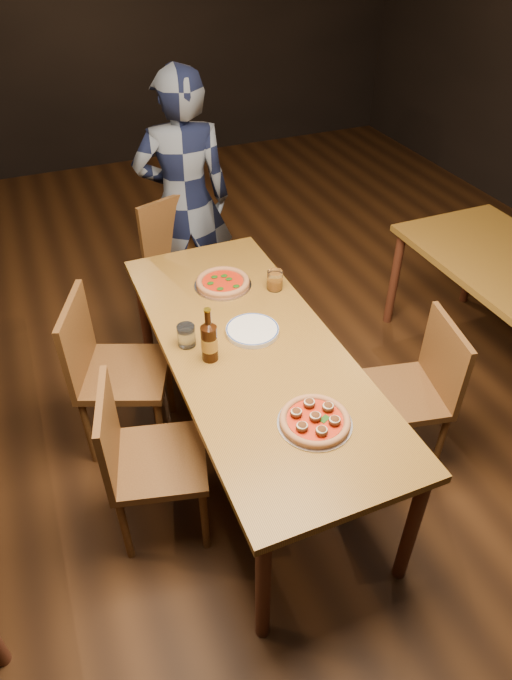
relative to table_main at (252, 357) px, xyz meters
name	(u,v)px	position (x,y,z in m)	size (l,w,h in m)	color
ground	(253,449)	(0.00, 0.00, -0.68)	(9.00, 9.00, 0.00)	black
room_shell	(251,106)	(0.00, 0.00, 1.18)	(9.00, 9.00, 9.00)	black
table_main	(252,357)	(0.00, 0.00, 0.00)	(0.80, 2.00, 0.75)	brown
chair_main_nw	(159,460)	(-0.56, -0.25, -0.23)	(0.42, 0.42, 0.90)	#553116
chair_main_sw	(124,372)	(-0.58, 0.36, -0.20)	(0.44, 0.44, 0.95)	#553116
chair_main_e	(401,393)	(0.70, -0.30, -0.23)	(0.42, 0.42, 0.89)	#553116
chair_end	(193,272)	(0.05, 1.14, -0.18)	(0.46, 0.46, 0.99)	#553116
pizza_meatball	(315,420)	(0.05, -0.57, 0.09)	(0.31, 0.31, 0.06)	#B7B7BF
pizza_margherita	(223,282)	(0.05, 0.54, 0.09)	(0.31, 0.31, 0.04)	#B7B7BF
plate_stack	(252,331)	(0.04, 0.09, 0.08)	(0.26, 0.26, 0.03)	white
beer_bottle	(209,342)	(-0.22, -0.02, 0.17)	(0.08, 0.08, 0.27)	black
water_glass	(186,336)	(-0.28, 0.13, 0.13)	(0.09, 0.09, 0.11)	white
amber_glass	(275,280)	(0.30, 0.41, 0.13)	(0.09, 0.09, 0.11)	#A95D13
diner	(185,202)	(0.11, 1.42, 0.17)	(0.62, 0.41, 1.70)	black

